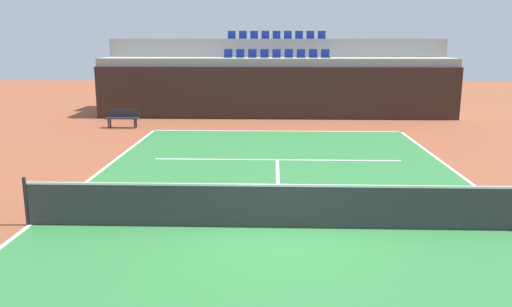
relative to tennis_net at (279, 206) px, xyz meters
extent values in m
plane|color=brown|center=(0.00, 0.00, -0.51)|extent=(80.00, 80.00, 0.00)
cube|color=#2D7238|center=(0.00, 0.00, -0.50)|extent=(11.00, 24.00, 0.01)
cube|color=white|center=(0.00, 11.95, -0.50)|extent=(11.00, 0.10, 0.00)
cube|color=white|center=(-5.45, 0.00, -0.50)|extent=(0.10, 24.00, 0.00)
cube|color=white|center=(0.00, 6.40, -0.50)|extent=(8.26, 0.10, 0.00)
cube|color=white|center=(0.00, 3.20, -0.50)|extent=(0.10, 6.40, 0.00)
cube|color=black|center=(0.00, 15.57, 0.80)|extent=(18.34, 0.30, 2.62)
cube|color=#9E9E99|center=(0.00, 16.92, 1.00)|extent=(18.34, 2.40, 3.02)
cube|color=#9E9E99|center=(0.00, 19.32, 1.49)|extent=(18.34, 2.40, 3.99)
cube|color=navy|center=(-2.55, 16.92, 2.54)|extent=(0.44, 0.44, 0.04)
cube|color=navy|center=(-2.55, 17.12, 2.76)|extent=(0.44, 0.04, 0.40)
cube|color=navy|center=(-1.91, 16.92, 2.54)|extent=(0.44, 0.44, 0.04)
cube|color=navy|center=(-1.91, 17.12, 2.76)|extent=(0.44, 0.04, 0.40)
cube|color=navy|center=(-1.27, 16.92, 2.54)|extent=(0.44, 0.44, 0.04)
cube|color=navy|center=(-1.27, 17.12, 2.76)|extent=(0.44, 0.04, 0.40)
cube|color=navy|center=(-0.64, 16.92, 2.54)|extent=(0.44, 0.44, 0.04)
cube|color=navy|center=(-0.64, 17.12, 2.76)|extent=(0.44, 0.04, 0.40)
cube|color=navy|center=(0.00, 16.92, 2.54)|extent=(0.44, 0.44, 0.04)
cube|color=navy|center=(0.00, 17.12, 2.76)|extent=(0.44, 0.04, 0.40)
cube|color=navy|center=(0.64, 16.92, 2.54)|extent=(0.44, 0.44, 0.04)
cube|color=navy|center=(0.64, 17.12, 2.76)|extent=(0.44, 0.04, 0.40)
cube|color=navy|center=(1.27, 16.92, 2.54)|extent=(0.44, 0.44, 0.04)
cube|color=navy|center=(1.27, 17.12, 2.76)|extent=(0.44, 0.04, 0.40)
cube|color=navy|center=(1.91, 16.92, 2.54)|extent=(0.44, 0.44, 0.04)
cube|color=navy|center=(1.91, 17.12, 2.76)|extent=(0.44, 0.04, 0.40)
cube|color=navy|center=(2.55, 16.92, 2.54)|extent=(0.44, 0.44, 0.04)
cube|color=navy|center=(2.55, 17.12, 2.76)|extent=(0.44, 0.04, 0.40)
cube|color=navy|center=(-2.55, 19.32, 3.50)|extent=(0.44, 0.44, 0.04)
cube|color=navy|center=(-2.55, 19.52, 3.72)|extent=(0.44, 0.04, 0.40)
cube|color=navy|center=(-1.91, 19.32, 3.50)|extent=(0.44, 0.44, 0.04)
cube|color=navy|center=(-1.91, 19.52, 3.72)|extent=(0.44, 0.04, 0.40)
cube|color=navy|center=(-1.27, 19.32, 3.50)|extent=(0.44, 0.44, 0.04)
cube|color=navy|center=(-1.27, 19.52, 3.72)|extent=(0.44, 0.04, 0.40)
cube|color=navy|center=(-0.64, 19.32, 3.50)|extent=(0.44, 0.44, 0.04)
cube|color=navy|center=(-0.64, 19.52, 3.72)|extent=(0.44, 0.04, 0.40)
cube|color=navy|center=(0.00, 19.32, 3.50)|extent=(0.44, 0.44, 0.04)
cube|color=navy|center=(0.00, 19.52, 3.72)|extent=(0.44, 0.04, 0.40)
cube|color=navy|center=(0.64, 19.32, 3.50)|extent=(0.44, 0.44, 0.04)
cube|color=navy|center=(0.64, 19.52, 3.72)|extent=(0.44, 0.04, 0.40)
cube|color=navy|center=(1.27, 19.32, 3.50)|extent=(0.44, 0.44, 0.04)
cube|color=navy|center=(1.27, 19.52, 3.72)|extent=(0.44, 0.04, 0.40)
cube|color=navy|center=(1.91, 19.32, 3.50)|extent=(0.44, 0.44, 0.04)
cube|color=navy|center=(1.91, 19.52, 3.72)|extent=(0.44, 0.04, 0.40)
cube|color=navy|center=(2.55, 19.32, 3.50)|extent=(0.44, 0.44, 0.04)
cube|color=navy|center=(2.55, 19.52, 3.72)|extent=(0.44, 0.04, 0.40)
cylinder|color=black|center=(-5.50, 0.00, 0.04)|extent=(0.08, 0.08, 1.07)
cube|color=#333338|center=(0.00, 0.00, -0.04)|extent=(10.90, 0.02, 0.92)
cube|color=white|center=(0.00, 0.00, 0.45)|extent=(10.90, 0.04, 0.05)
cube|color=#232328|center=(-7.05, 12.62, -0.06)|extent=(1.50, 0.40, 0.05)
cube|color=#232328|center=(-7.05, 12.80, 0.16)|extent=(1.50, 0.04, 0.36)
cube|color=#2D2D33|center=(-7.65, 12.48, -0.30)|extent=(0.06, 0.06, 0.42)
cube|color=#2D2D33|center=(-6.45, 12.48, -0.30)|extent=(0.06, 0.06, 0.42)
cube|color=#2D2D33|center=(-7.65, 12.76, -0.30)|extent=(0.06, 0.06, 0.42)
cube|color=#2D2D33|center=(-6.45, 12.76, -0.30)|extent=(0.06, 0.06, 0.42)
camera|label=1|loc=(-0.14, -10.55, 3.48)|focal=36.31mm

